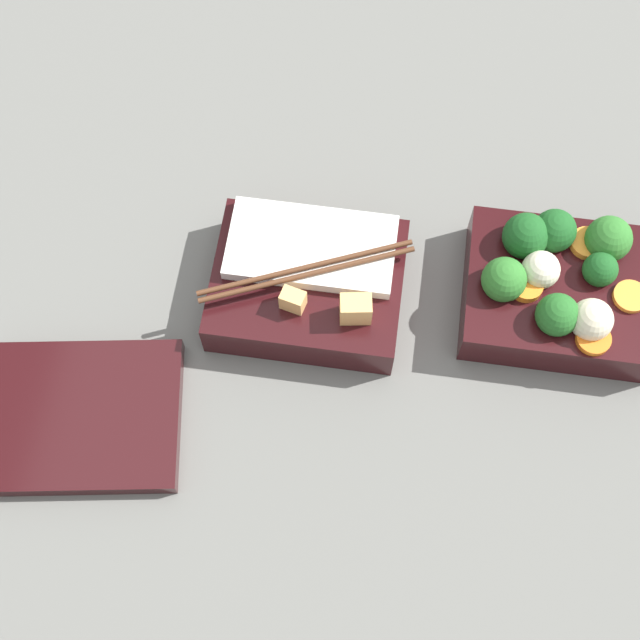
% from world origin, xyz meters
% --- Properties ---
extents(ground_plane, '(3.00, 3.00, 0.00)m').
position_xyz_m(ground_plane, '(0.00, 0.00, 0.00)').
color(ground_plane, slate).
extents(bento_tray_vegetable, '(0.18, 0.15, 0.08)m').
position_xyz_m(bento_tray_vegetable, '(-0.11, -0.03, 0.03)').
color(bento_tray_vegetable, black).
rests_on(bento_tray_vegetable, ground_plane).
extents(bento_tray_rice, '(0.19, 0.14, 0.07)m').
position_xyz_m(bento_tray_rice, '(0.12, 0.00, 0.03)').
color(bento_tray_rice, black).
rests_on(bento_tray_rice, ground_plane).
extents(bento_lid, '(0.19, 0.17, 0.02)m').
position_xyz_m(bento_lid, '(0.30, 0.15, 0.01)').
color(bento_lid, black).
rests_on(bento_lid, ground_plane).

